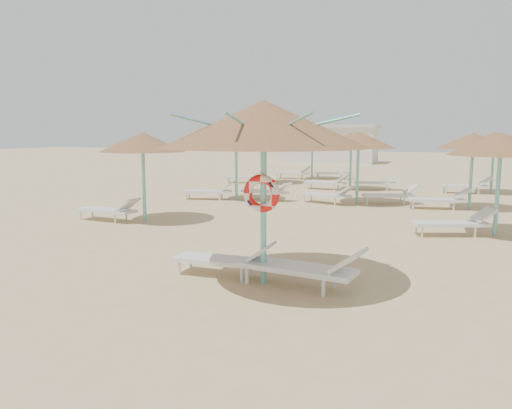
% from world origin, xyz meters
% --- Properties ---
extents(ground, '(120.00, 120.00, 0.00)m').
position_xyz_m(ground, '(0.00, 0.00, 0.00)').
color(ground, tan).
rests_on(ground, ground).
extents(main_palapa, '(3.61, 3.61, 3.23)m').
position_xyz_m(main_palapa, '(0.48, -0.20, 2.81)').
color(main_palapa, '#70C3BE').
rests_on(main_palapa, ground).
extents(lounger_main_a, '(1.93, 0.61, 0.70)m').
position_xyz_m(lounger_main_a, '(-0.30, -0.04, 0.33)').
color(lounger_main_a, silver).
rests_on(lounger_main_a, ground).
extents(lounger_main_b, '(2.26, 0.96, 0.79)m').
position_xyz_m(lounger_main_b, '(1.27, -0.25, 0.38)').
color(lounger_main_b, silver).
rests_on(lounger_main_b, ground).
extents(palapa_field, '(20.12, 17.46, 2.70)m').
position_xyz_m(palapa_field, '(1.68, 10.99, 2.28)').
color(palapa_field, '#70C3BE').
rests_on(palapa_field, ground).
extents(service_hut, '(8.40, 4.40, 3.25)m').
position_xyz_m(service_hut, '(-6.00, 35.00, 1.64)').
color(service_hut, silver).
rests_on(service_hut, ground).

